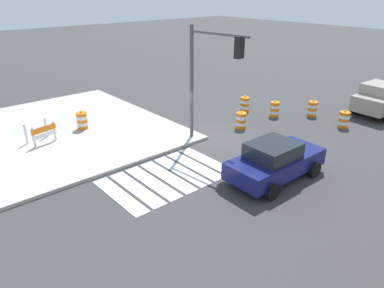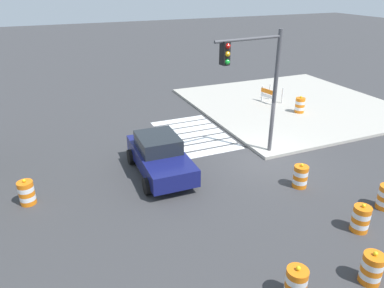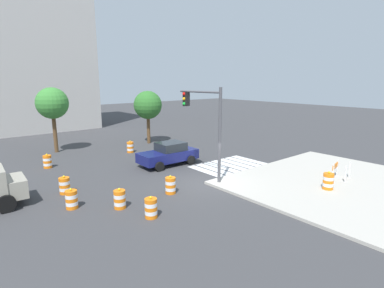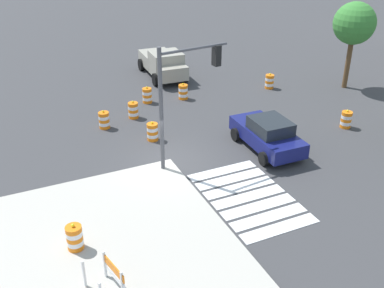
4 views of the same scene
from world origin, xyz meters
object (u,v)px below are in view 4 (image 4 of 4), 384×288
object	(u,v)px
traffic_barrel_near_corner	(183,92)
traffic_barrel_crosswalk_end	(133,110)
sports_car	(267,134)
traffic_barrel_on_sidewalk	(75,237)
construction_barricade	(109,274)
traffic_barrel_median_near	(270,82)
street_tree_streetside_mid	(354,24)
traffic_light_pole	(184,84)
traffic_barrel_lane_center	(104,120)
traffic_barrel_median_far	(147,95)
pickup_truck	(164,64)
traffic_barrel_opposite_curb	(346,120)
traffic_barrel_far_curb	(153,132)

from	to	relation	value
traffic_barrel_near_corner	traffic_barrel_crosswalk_end	size ratio (longest dim) A/B	1.00
sports_car	traffic_barrel_on_sidewalk	xyz separation A→B (m)	(3.57, -10.03, -0.21)
construction_barricade	traffic_barrel_crosswalk_end	bearing A→B (deg)	158.59
traffic_barrel_median_near	street_tree_streetside_mid	bearing A→B (deg)	67.32
traffic_barrel_crosswalk_end	traffic_barrel_median_near	distance (m)	9.51
traffic_light_pole	traffic_barrel_median_near	bearing A→B (deg)	126.66
traffic_barrel_lane_center	street_tree_streetside_mid	bearing A→B (deg)	88.02
traffic_barrel_median_far	traffic_barrel_on_sidewalk	world-z (taller)	traffic_barrel_on_sidewalk
traffic_barrel_near_corner	street_tree_streetside_mid	size ratio (longest dim) A/B	0.19
traffic_light_pole	traffic_barrel_crosswalk_end	bearing A→B (deg)	-175.06
traffic_barrel_median_near	street_tree_streetside_mid	xyz separation A→B (m)	(1.91, 4.56, 3.66)
traffic_barrel_near_corner	traffic_barrel_crosswalk_end	distance (m)	3.92
pickup_truck	traffic_barrel_on_sidewalk	world-z (taller)	pickup_truck
pickup_truck	traffic_light_pole	size ratio (longest dim) A/B	0.95
sports_car	pickup_truck	size ratio (longest dim) A/B	0.83
traffic_barrel_median_near	construction_barricade	world-z (taller)	construction_barricade
traffic_barrel_near_corner	traffic_barrel_median_near	world-z (taller)	same
traffic_barrel_on_sidewalk	traffic_barrel_opposite_curb	bearing A→B (deg)	104.27
traffic_barrel_median_far	construction_barricade	size ratio (longest dim) A/B	0.74
traffic_barrel_on_sidewalk	traffic_barrel_near_corner	bearing A→B (deg)	141.38
traffic_barrel_far_curb	traffic_barrel_lane_center	world-z (taller)	same
pickup_truck	traffic_barrel_on_sidewalk	distance (m)	18.00
traffic_barrel_opposite_curb	traffic_barrel_on_sidewalk	world-z (taller)	traffic_barrel_on_sidewalk
traffic_barrel_opposite_curb	traffic_barrel_on_sidewalk	xyz separation A→B (m)	(3.87, -15.21, 0.15)
traffic_barrel_median_near	traffic_barrel_median_far	distance (m)	8.08
traffic_barrel_crosswalk_end	traffic_light_pole	xyz separation A→B (m)	(5.92, 0.51, 3.46)
traffic_barrel_lane_center	street_tree_streetside_mid	size ratio (longest dim) A/B	0.19
traffic_barrel_median_far	traffic_barrel_far_curb	size ratio (longest dim) A/B	1.00
traffic_barrel_median_near	traffic_barrel_median_far	size ratio (longest dim) A/B	1.00
traffic_barrel_crosswalk_end	traffic_barrel_lane_center	bearing A→B (deg)	-71.63
pickup_truck	traffic_barrel_near_corner	world-z (taller)	pickup_truck
traffic_barrel_median_far	traffic_barrel_near_corner	bearing A→B (deg)	80.54
street_tree_streetside_mid	traffic_barrel_near_corner	bearing A→B (deg)	-103.88
pickup_truck	traffic_barrel_near_corner	xyz separation A→B (m)	(4.16, -0.38, -0.52)
traffic_light_pole	traffic_barrel_on_sidewalk	bearing A→B (deg)	-56.26
traffic_barrel_median_far	street_tree_streetside_mid	size ratio (longest dim) A/B	0.19
sports_car	traffic_light_pole	xyz separation A→B (m)	(-0.32, -4.21, 3.10)
traffic_barrel_median_far	traffic_barrel_opposite_curb	world-z (taller)	same
traffic_barrel_median_near	sports_car	bearing A→B (deg)	-34.20
sports_car	traffic_barrel_crosswalk_end	bearing A→B (deg)	-142.86
sports_car	traffic_barrel_crosswalk_end	xyz separation A→B (m)	(-6.24, -4.73, -0.36)
traffic_barrel_near_corner	sports_car	bearing A→B (deg)	7.94
traffic_barrel_far_curb	traffic_barrel_crosswalk_end	bearing A→B (deg)	-179.56
pickup_truck	traffic_barrel_opposite_curb	bearing A→B (deg)	27.02
pickup_truck	traffic_barrel_opposite_curb	world-z (taller)	pickup_truck
sports_car	traffic_barrel_on_sidewalk	world-z (taller)	sports_car
traffic_barrel_near_corner	traffic_barrel_far_curb	world-z (taller)	same
traffic_barrel_opposite_curb	traffic_barrel_on_sidewalk	size ratio (longest dim) A/B	1.00
traffic_barrel_near_corner	construction_barricade	size ratio (longest dim) A/B	0.74
traffic_barrel_opposite_curb	traffic_light_pole	size ratio (longest dim) A/B	0.19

